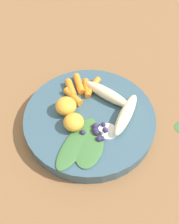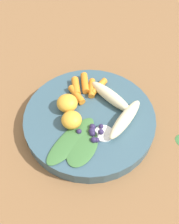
% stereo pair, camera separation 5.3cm
% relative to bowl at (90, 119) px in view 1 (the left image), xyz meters
% --- Properties ---
extents(ground_plane, '(2.40, 2.40, 0.00)m').
position_rel_bowl_xyz_m(ground_plane, '(0.00, 0.00, -0.02)').
color(ground_plane, brown).
extents(bowl, '(0.29, 0.29, 0.03)m').
position_rel_bowl_xyz_m(bowl, '(0.00, 0.00, 0.00)').
color(bowl, '#385666').
rests_on(bowl, ground_plane).
extents(banana_peeled_left, '(0.12, 0.07, 0.03)m').
position_rel_bowl_xyz_m(banana_peeled_left, '(-0.02, 0.06, 0.03)').
color(banana_peeled_left, beige).
rests_on(banana_peeled_left, bowl).
extents(banana_peeled_right, '(0.09, 0.11, 0.03)m').
position_rel_bowl_xyz_m(banana_peeled_right, '(0.05, 0.06, 0.03)').
color(banana_peeled_right, beige).
rests_on(banana_peeled_right, bowl).
extents(orange_segment_near, '(0.04, 0.04, 0.03)m').
position_rel_bowl_xyz_m(orange_segment_near, '(0.01, -0.04, 0.03)').
color(orange_segment_near, '#F4A833').
rests_on(orange_segment_near, bowl).
extents(orange_segment_far, '(0.05, 0.05, 0.03)m').
position_rel_bowl_xyz_m(orange_segment_far, '(-0.04, -0.04, 0.03)').
color(orange_segment_far, '#F4A833').
rests_on(orange_segment_far, bowl).
extents(carrot_front, '(0.04, 0.05, 0.01)m').
position_rel_bowl_xyz_m(carrot_front, '(-0.06, 0.05, 0.02)').
color(carrot_front, orange).
rests_on(carrot_front, bowl).
extents(carrot_mid_left, '(0.05, 0.03, 0.01)m').
position_rel_bowl_xyz_m(carrot_mid_left, '(-0.06, 0.03, 0.02)').
color(carrot_mid_left, orange).
rests_on(carrot_mid_left, bowl).
extents(carrot_mid_right, '(0.06, 0.03, 0.02)m').
position_rel_bowl_xyz_m(carrot_mid_right, '(-0.09, 0.02, 0.02)').
color(carrot_mid_right, orange).
rests_on(carrot_mid_right, bowl).
extents(carrot_rear, '(0.05, 0.03, 0.02)m').
position_rel_bowl_xyz_m(carrot_rear, '(-0.08, 0.00, 0.02)').
color(carrot_rear, orange).
rests_on(carrot_rear, bowl).
extents(carrot_small, '(0.06, 0.02, 0.02)m').
position_rel_bowl_xyz_m(carrot_small, '(-0.06, -0.01, 0.02)').
color(carrot_small, orange).
rests_on(carrot_small, bowl).
extents(blueberry_pile, '(0.04, 0.06, 0.02)m').
position_rel_bowl_xyz_m(blueberry_pile, '(0.05, -0.01, 0.02)').
color(blueberry_pile, '#2D234C').
rests_on(blueberry_pile, bowl).
extents(coconut_shred_patch, '(0.04, 0.04, 0.00)m').
position_rel_bowl_xyz_m(coconut_shred_patch, '(0.06, 0.01, 0.02)').
color(coconut_shred_patch, white).
rests_on(coconut_shred_patch, bowl).
extents(kale_leaf_left, '(0.11, 0.14, 0.01)m').
position_rel_bowl_xyz_m(kale_leaf_left, '(0.05, -0.06, 0.02)').
color(kale_leaf_left, '#3D7038').
rests_on(kale_leaf_left, bowl).
extents(kale_leaf_right, '(0.11, 0.11, 0.01)m').
position_rel_bowl_xyz_m(kale_leaf_right, '(0.07, -0.04, 0.02)').
color(kale_leaf_right, '#3D7038').
rests_on(kale_leaf_right, bowl).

